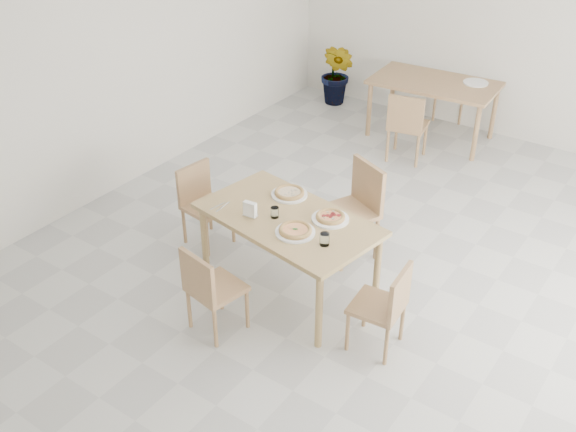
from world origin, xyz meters
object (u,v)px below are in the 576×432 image
Objects in this scene: chair_back_s at (407,123)px; plate_pepperoni at (330,219)px; plate_empty at (476,83)px; potted_plant at (337,74)px; plate_mushroom at (289,194)px; tumbler_b at (275,212)px; tumbler_a at (325,239)px; pizza_pepperoni at (330,216)px; chair_south at (209,286)px; plate_margherita at (295,232)px; main_table at (288,225)px; chair_back_n at (453,82)px; pizza_margherita at (295,230)px; chair_west at (202,199)px; second_table at (434,88)px; chair_north at (357,204)px; chair_east at (386,303)px; napkin_holder at (250,210)px; pizza_mushroom at (289,192)px.

plate_pepperoni is at bearing 91.82° from chair_back_s.
plate_empty is 2.02m from potted_plant.
tumbler_b is (0.11, -0.37, 0.04)m from plate_mushroom.
plate_pepperoni is at bearing 115.05° from tumbler_a.
plate_pepperoni is 1.02× the size of pizza_pepperoni.
chair_south is 1.16m from pizza_pepperoni.
chair_back_s reaches higher than plate_margherita.
chair_back_n is at bearing 104.55° from main_table.
plate_pepperoni is 1.07× the size of pizza_margherita.
plate_margherita and plate_pepperoni have the same top height.
plate_pepperoni is 3.04× the size of tumbler_a.
tumbler_b is (1.04, -0.23, 0.33)m from chair_west.
pizza_margherita is at bearing -109.01° from chair_south.
main_table is at bearing -88.66° from second_table.
main_table is 1.17m from chair_west.
tumbler_b reaches higher than second_table.
chair_north is 1.11× the size of chair_back_n.
tumbler_b reaches higher than chair_back_n.
chair_back_n is at bearing -77.23° from chair_south.
chair_north is at bearing -83.34° from second_table.
pizza_margherita is 3.07m from chair_back_s.
chair_west reaches higher than chair_east.
potted_plant reaches higher than plate_pepperoni.
tumbler_a reaches higher than tumbler_b.
chair_back_n is at bearing 97.31° from pizza_margherita.
plate_mushroom is (0.94, 0.13, 0.30)m from chair_west.
potted_plant is at bearing 105.93° from napkin_holder.
chair_east is at bearing -26.02° from pizza_pepperoni.
pizza_mushroom is (0.00, 0.00, 0.02)m from plate_mushroom.
main_table is 5.62× the size of pizza_margherita.
plate_empty is (0.19, 3.95, -0.04)m from tumbler_b.
plate_empty is (0.44, 0.23, 0.09)m from second_table.
main_table is at bearing -56.80° from plate_mushroom.
main_table is 5.64× the size of pizza_mushroom.
chair_back_n reaches higher than chair_south.
pizza_mushroom is at bearing 90.00° from plate_mushroom.
chair_south reaches higher than second_table.
chair_east is 7.49× the size of tumbler_a.
chair_back_n reaches higher than chair_west.
plate_pepperoni is 4.36m from potted_plant.
chair_west is at bearing 179.90° from pizza_pepperoni.
napkin_holder reaches higher than main_table.
pizza_pepperoni reaches higher than plate_mushroom.
tumbler_b is 4.38m from potted_plant.
chair_north is 2.99× the size of pizza_pepperoni.
chair_back_s is at bearing -90.77° from second_table.
pizza_mushroom is 0.53m from pizza_pepperoni.
main_table is 2.87m from chair_back_s.
chair_back_s is (-0.77, 3.02, -0.30)m from tumbler_a.
chair_back_s reaches higher than pizza_margherita.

